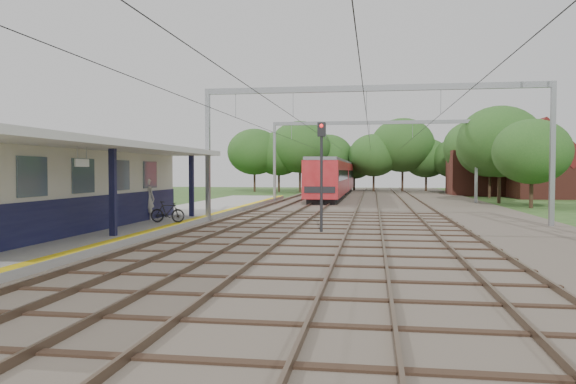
{
  "coord_description": "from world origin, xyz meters",
  "views": [
    {
      "loc": [
        3.56,
        -13.36,
        2.73
      ],
      "look_at": [
        -0.99,
        16.48,
        1.6
      ],
      "focal_mm": 35.0,
      "sensor_mm": 36.0,
      "label": 1
    }
  ],
  "objects_px": {
    "person": "(148,199)",
    "signal_post": "(321,161)",
    "bicycle": "(168,212)",
    "train": "(335,177)"
  },
  "relations": [
    {
      "from": "person",
      "to": "train",
      "type": "height_order",
      "value": "train"
    },
    {
      "from": "signal_post",
      "to": "person",
      "type": "bearing_deg",
      "value": 172.2
    },
    {
      "from": "person",
      "to": "train",
      "type": "distance_m",
      "value": 35.1
    },
    {
      "from": "person",
      "to": "bicycle",
      "type": "relative_size",
      "value": 1.25
    },
    {
      "from": "bicycle",
      "to": "signal_post",
      "type": "distance_m",
      "value": 7.58
    },
    {
      "from": "bicycle",
      "to": "person",
      "type": "bearing_deg",
      "value": 48.55
    },
    {
      "from": "person",
      "to": "signal_post",
      "type": "bearing_deg",
      "value": -179.13
    },
    {
      "from": "bicycle",
      "to": "train",
      "type": "xyz_separation_m",
      "value": [
        5.34,
        35.73,
        1.25
      ]
    },
    {
      "from": "person",
      "to": "signal_post",
      "type": "relative_size",
      "value": 0.42
    },
    {
      "from": "bicycle",
      "to": "train",
      "type": "relative_size",
      "value": 0.05
    }
  ]
}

